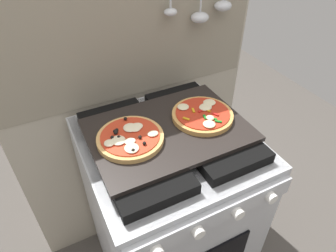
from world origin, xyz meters
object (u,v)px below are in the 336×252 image
pizza_left (130,137)px  pizza_right (203,115)px  baking_tray (168,130)px  stove (168,210)px

pizza_left → pizza_right: 0.28m
pizza_left → baking_tray: bearing=-0.0°
stove → pizza_right: pizza_right is taller
pizza_left → pizza_right: size_ratio=1.00×
stove → baking_tray: baking_tray is taller
stove → baking_tray: 0.46m
baking_tray → pizza_left: (-0.14, 0.00, 0.02)m
baking_tray → pizza_right: (0.14, -0.00, 0.02)m
baking_tray → pizza_right: bearing=-0.8°
pizza_right → stove: bearing=179.9°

